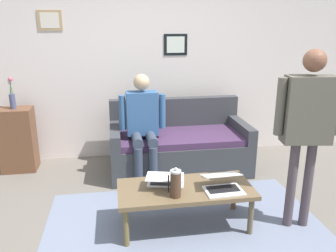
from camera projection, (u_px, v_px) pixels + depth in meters
ground_plane at (179, 240)px, 3.03m from camera, size 7.68×7.68×0.00m
area_rug at (187, 231)px, 3.15m from camera, size 2.62×1.80×0.01m
back_wall at (150, 60)px, 4.71m from camera, size 7.04×0.11×2.70m
couch at (179, 146)px, 4.45m from camera, size 1.74×0.87×0.88m
coffee_table at (185, 191)px, 3.14m from camera, size 1.24×0.56×0.40m
laptop_left at (165, 181)px, 3.17m from camera, size 0.40×0.38×0.12m
laptop_center at (223, 185)px, 3.08m from camera, size 0.35×0.33×0.16m
french_press at (176, 183)px, 2.93m from camera, size 0.12×0.10×0.28m
side_shelf at (18, 140)px, 4.38m from camera, size 0.42×0.32×0.82m
flower_vase at (12, 95)px, 4.21m from camera, size 0.08×0.10×0.40m
person_standing at (308, 118)px, 2.96m from camera, size 0.58×0.24×1.65m
person_seated at (143, 121)px, 4.04m from camera, size 0.55×0.51×1.28m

